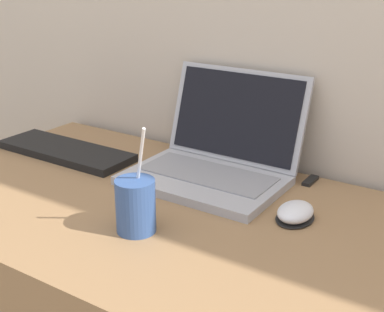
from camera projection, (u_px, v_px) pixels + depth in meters
name	position (u px, v px, depth m)	size (l,w,h in m)	color
laptop	(216.00, 156.00, 1.26)	(0.36, 0.31, 0.24)	#ADADB2
drink_cup	(136.00, 204.00, 1.01)	(0.08, 0.08, 0.22)	#33518C
computer_mouse	(295.00, 213.00, 1.07)	(0.07, 0.10, 0.03)	black
external_keyboard	(65.00, 151.00, 1.42)	(0.39, 0.13, 0.02)	black
usb_stick	(310.00, 181.00, 1.25)	(0.02, 0.06, 0.01)	black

